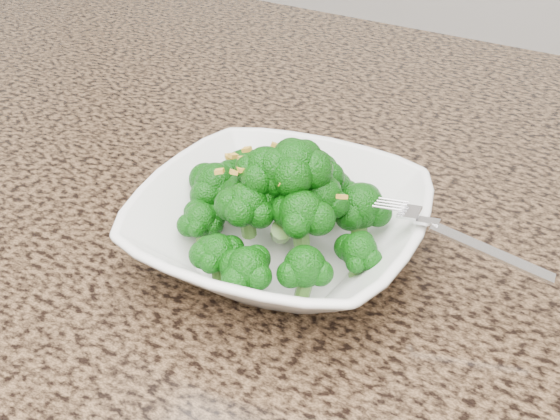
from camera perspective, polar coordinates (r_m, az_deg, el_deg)
The scene contains 5 objects.
granite_counter at distance 0.79m, azimuth -3.62°, elevation 2.87°, with size 1.64×1.04×0.03m, color brown.
bowl at distance 0.62m, azimuth 0.00°, elevation -1.45°, with size 0.25×0.25×0.06m, color white.
broccoli_pile at distance 0.59m, azimuth 0.00°, elevation 3.92°, with size 0.22×0.22×0.07m, color #0C5009, non-canonical shape.
garlic_topping at distance 0.57m, azimuth 0.00°, elevation 7.35°, with size 0.13×0.13×0.01m, color gold, non-canonical shape.
fork at distance 0.58m, azimuth 12.20°, elevation -1.05°, with size 0.17×0.03×0.01m, color silver, non-canonical shape.
Camera 1 is at (0.39, -0.26, 1.29)m, focal length 45.00 mm.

